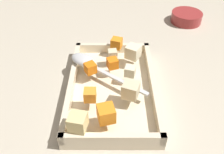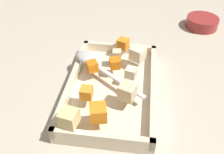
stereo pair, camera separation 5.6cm
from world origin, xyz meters
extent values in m
plane|color=#BCB29E|center=(0.00, 0.00, 0.00)|extent=(4.00, 4.00, 0.00)
cube|color=beige|center=(0.02, 0.00, 0.01)|extent=(0.32, 0.20, 0.01)
cube|color=beige|center=(0.02, -0.10, 0.03)|extent=(0.32, 0.01, 0.03)
cube|color=beige|center=(0.02, 0.10, 0.03)|extent=(0.32, 0.01, 0.03)
cube|color=beige|center=(-0.13, 0.00, 0.03)|extent=(0.01, 0.20, 0.03)
cube|color=beige|center=(0.17, 0.00, 0.03)|extent=(0.01, 0.20, 0.03)
cube|color=orange|center=(-0.03, 0.00, 0.05)|extent=(0.03, 0.03, 0.02)
cube|color=orange|center=(-0.01, -0.05, 0.05)|extent=(0.03, 0.03, 0.02)
cube|color=orange|center=(0.08, -0.05, 0.05)|extent=(0.03, 0.03, 0.03)
cube|color=orange|center=(-0.12, 0.01, 0.05)|extent=(0.03, 0.03, 0.03)
cube|color=orange|center=(0.13, -0.01, 0.06)|extent=(0.04, 0.04, 0.03)
cube|color=beige|center=(0.07, 0.04, 0.06)|extent=(0.04, 0.04, 0.03)
cube|color=beige|center=(-0.07, 0.05, 0.06)|extent=(0.05, 0.05, 0.03)
cube|color=beige|center=(0.00, 0.04, 0.05)|extent=(0.03, 0.03, 0.02)
cube|color=#E0CC89|center=(0.16, -0.06, 0.06)|extent=(0.04, 0.04, 0.03)
cube|color=beige|center=(-0.07, 0.00, 0.05)|extent=(0.03, 0.03, 0.02)
ellipsoid|color=silver|center=(-0.05, -0.07, 0.05)|extent=(0.07, 0.08, 0.02)
cube|color=silver|center=(0.02, 0.02, 0.04)|extent=(0.10, 0.13, 0.01)
cylinder|color=maroon|center=(-0.34, 0.26, 0.02)|extent=(0.11, 0.11, 0.04)
camera|label=1|loc=(0.44, 0.00, 0.42)|focal=39.13mm
camera|label=2|loc=(0.44, 0.06, 0.42)|focal=39.13mm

